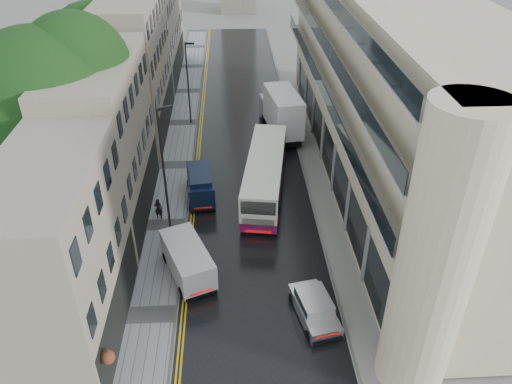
{
  "coord_description": "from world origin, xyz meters",
  "views": [
    {
      "loc": [
        -1.21,
        -8.72,
        20.56
      ],
      "look_at": [
        0.23,
        18.0,
        3.33
      ],
      "focal_mm": 35.0,
      "sensor_mm": 36.0,
      "label": 1
    }
  ],
  "objects_px": {
    "lamp_post_near": "(164,173)",
    "pedestrian": "(158,209)",
    "white_lorry": "(274,121)",
    "silver_hatchback": "(310,329)",
    "tree_far": "(100,72)",
    "white_van": "(181,283)",
    "tree_near": "(50,132)",
    "cream_bus": "(245,197)",
    "navy_van": "(190,196)",
    "lamp_post_far": "(188,84)"
  },
  "relations": [
    {
      "from": "silver_hatchback",
      "to": "white_lorry",
      "type": "bearing_deg",
      "value": 78.03
    },
    {
      "from": "tree_far",
      "to": "white_lorry",
      "type": "xyz_separation_m",
      "value": [
        14.7,
        -1.83,
        -4.09
      ]
    },
    {
      "from": "tree_far",
      "to": "navy_van",
      "type": "xyz_separation_m",
      "value": [
        7.9,
        -11.92,
        -5.06
      ]
    },
    {
      "from": "tree_near",
      "to": "navy_van",
      "type": "xyz_separation_m",
      "value": [
        8.2,
        1.08,
        -5.77
      ]
    },
    {
      "from": "white_lorry",
      "to": "pedestrian",
      "type": "distance_m",
      "value": 14.37
    },
    {
      "from": "cream_bus",
      "to": "white_lorry",
      "type": "relative_size",
      "value": 1.38
    },
    {
      "from": "navy_van",
      "to": "pedestrian",
      "type": "bearing_deg",
      "value": -158.95
    },
    {
      "from": "lamp_post_near",
      "to": "navy_van",
      "type": "bearing_deg",
      "value": 37.48
    },
    {
      "from": "cream_bus",
      "to": "pedestrian",
      "type": "xyz_separation_m",
      "value": [
        -5.99,
        -0.23,
        -0.63
      ]
    },
    {
      "from": "tree_far",
      "to": "pedestrian",
      "type": "distance_m",
      "value": 15.21
    },
    {
      "from": "tree_near",
      "to": "silver_hatchback",
      "type": "xyz_separation_m",
      "value": [
        15.0,
        -11.18,
        -6.19
      ]
    },
    {
      "from": "silver_hatchback",
      "to": "lamp_post_near",
      "type": "height_order",
      "value": "lamp_post_near"
    },
    {
      "from": "tree_far",
      "to": "pedestrian",
      "type": "xyz_separation_m",
      "value": [
        5.77,
        -13.03,
        -5.32
      ]
    },
    {
      "from": "tree_far",
      "to": "pedestrian",
      "type": "relative_size",
      "value": 7.86
    },
    {
      "from": "tree_near",
      "to": "lamp_post_near",
      "type": "relative_size",
      "value": 1.59
    },
    {
      "from": "silver_hatchback",
      "to": "pedestrian",
      "type": "distance_m",
      "value": 14.29
    },
    {
      "from": "tree_far",
      "to": "cream_bus",
      "type": "distance_m",
      "value": 18.0
    },
    {
      "from": "white_lorry",
      "to": "silver_hatchback",
      "type": "height_order",
      "value": "white_lorry"
    },
    {
      "from": "silver_hatchback",
      "to": "navy_van",
      "type": "bearing_deg",
      "value": 107.03
    },
    {
      "from": "tree_near",
      "to": "white_van",
      "type": "bearing_deg",
      "value": -43.34
    },
    {
      "from": "tree_near",
      "to": "pedestrian",
      "type": "height_order",
      "value": "tree_near"
    },
    {
      "from": "tree_near",
      "to": "navy_van",
      "type": "relative_size",
      "value": 3.08
    },
    {
      "from": "pedestrian",
      "to": "lamp_post_near",
      "type": "distance_m",
      "value": 3.87
    },
    {
      "from": "pedestrian",
      "to": "white_lorry",
      "type": "bearing_deg",
      "value": -117.61
    },
    {
      "from": "cream_bus",
      "to": "white_lorry",
      "type": "height_order",
      "value": "white_lorry"
    },
    {
      "from": "lamp_post_far",
      "to": "pedestrian",
      "type": "bearing_deg",
      "value": -88.94
    },
    {
      "from": "tree_far",
      "to": "silver_hatchback",
      "type": "xyz_separation_m",
      "value": [
        14.7,
        -24.18,
        -5.47
      ]
    },
    {
      "from": "tree_far",
      "to": "white_van",
      "type": "bearing_deg",
      "value": -69.15
    },
    {
      "from": "tree_near",
      "to": "tree_far",
      "type": "relative_size",
      "value": 1.11
    },
    {
      "from": "lamp_post_near",
      "to": "pedestrian",
      "type": "bearing_deg",
      "value": 101.84
    },
    {
      "from": "tree_near",
      "to": "silver_hatchback",
      "type": "bearing_deg",
      "value": -36.71
    },
    {
      "from": "navy_van",
      "to": "lamp_post_far",
      "type": "xyz_separation_m",
      "value": [
        -0.82,
        14.7,
        2.79
      ]
    },
    {
      "from": "lamp_post_far",
      "to": "lamp_post_near",
      "type": "bearing_deg",
      "value": -85.71
    },
    {
      "from": "cream_bus",
      "to": "pedestrian",
      "type": "distance_m",
      "value": 6.03
    },
    {
      "from": "tree_far",
      "to": "white_van",
      "type": "xyz_separation_m",
      "value": [
        7.9,
        -20.74,
        -5.14
      ]
    },
    {
      "from": "tree_far",
      "to": "cream_bus",
      "type": "bearing_deg",
      "value": -47.42
    },
    {
      "from": "silver_hatchback",
      "to": "pedestrian",
      "type": "bearing_deg",
      "value": 116.7
    },
    {
      "from": "tree_far",
      "to": "lamp_post_far",
      "type": "xyz_separation_m",
      "value": [
        7.08,
        2.78,
        -2.27
      ]
    },
    {
      "from": "lamp_post_far",
      "to": "cream_bus",
      "type": "bearing_deg",
      "value": -67.46
    },
    {
      "from": "silver_hatchback",
      "to": "cream_bus",
      "type": "bearing_deg",
      "value": 92.49
    },
    {
      "from": "white_lorry",
      "to": "white_van",
      "type": "bearing_deg",
      "value": -118.08
    },
    {
      "from": "tree_near",
      "to": "cream_bus",
      "type": "xyz_separation_m",
      "value": [
        12.06,
        0.2,
        -5.41
      ]
    },
    {
      "from": "cream_bus",
      "to": "white_lorry",
      "type": "xyz_separation_m",
      "value": [
        2.94,
        10.97,
        0.6
      ]
    },
    {
      "from": "tree_far",
      "to": "lamp_post_far",
      "type": "relative_size",
      "value": 1.62
    },
    {
      "from": "tree_near",
      "to": "lamp_post_near",
      "type": "height_order",
      "value": "tree_near"
    },
    {
      "from": "cream_bus",
      "to": "lamp_post_far",
      "type": "xyz_separation_m",
      "value": [
        -4.68,
        15.58,
        2.42
      ]
    },
    {
      "from": "white_lorry",
      "to": "silver_hatchback",
      "type": "relative_size",
      "value": 2.06
    },
    {
      "from": "white_van",
      "to": "navy_van",
      "type": "xyz_separation_m",
      "value": [
        0.0,
        8.81,
        0.08
      ]
    },
    {
      "from": "cream_bus",
      "to": "white_van",
      "type": "bearing_deg",
      "value": -107.28
    },
    {
      "from": "white_lorry",
      "to": "lamp_post_near",
      "type": "bearing_deg",
      "value": -131.36
    }
  ]
}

